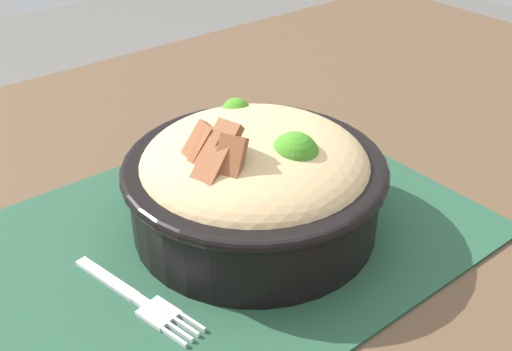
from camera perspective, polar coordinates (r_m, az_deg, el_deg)
name	(u,v)px	position (r m, az deg, el deg)	size (l,w,h in m)	color
table	(236,265)	(0.60, -1.87, -8.27)	(1.34, 0.81, 0.72)	#4C3826
placemat	(223,236)	(0.53, -3.05, -5.65)	(0.42, 0.31, 0.00)	#1E422D
bowl	(256,178)	(0.51, 0.01, -0.27)	(0.26, 0.26, 0.12)	black
fork	(140,300)	(0.47, -10.71, -11.27)	(0.04, 0.13, 0.00)	silver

